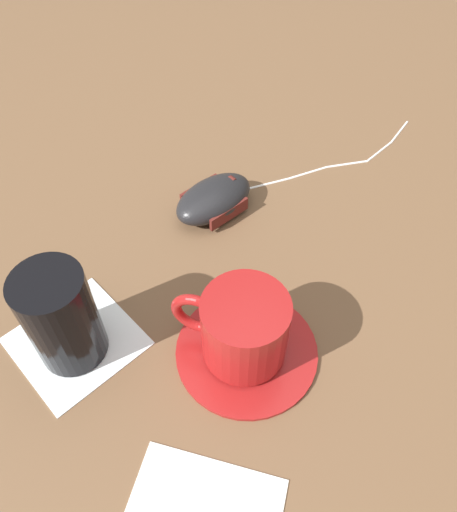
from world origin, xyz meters
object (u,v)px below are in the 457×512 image
object	(u,v)px
coffee_cup	(242,327)
drinking_glass	(61,318)
saucer	(247,350)
computer_mouse	(214,199)

from	to	relation	value
coffee_cup	drinking_glass	distance (m)	0.16
saucer	computer_mouse	bearing A→B (deg)	153.17
saucer	drinking_glass	size ratio (longest dim) A/B	1.28
coffee_cup	drinking_glass	xyz separation A→B (m)	(-0.10, -0.13, 0.01)
coffee_cup	drinking_glass	bearing A→B (deg)	-128.26
saucer	coffee_cup	world-z (taller)	coffee_cup
saucer	coffee_cup	xyz separation A→B (m)	(-0.00, -0.00, 0.04)
coffee_cup	drinking_glass	world-z (taller)	drinking_glass
coffee_cup	drinking_glass	size ratio (longest dim) A/B	0.95
coffee_cup	computer_mouse	xyz separation A→B (m)	(-0.18, 0.09, -0.03)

